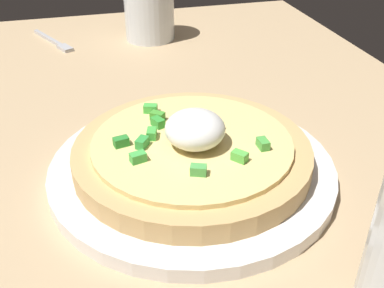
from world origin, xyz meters
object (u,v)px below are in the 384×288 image
object	(u,v)px
plate	(192,169)
pizza	(192,150)
fork	(55,42)
cup_far	(149,8)

from	to	relation	value
plate	pizza	distance (cm)	2.02
fork	cup_far	bearing A→B (deg)	59.22
plate	pizza	world-z (taller)	pizza
cup_far	fork	xyz separation A→B (cm)	(1.38, 14.68, -4.57)
plate	fork	size ratio (longest dim) A/B	2.35
pizza	fork	distance (cm)	40.40
pizza	fork	xyz separation A→B (cm)	(38.65, 11.51, -2.43)
pizza	cup_far	world-z (taller)	cup_far
pizza	cup_far	bearing A→B (deg)	-4.86
plate	fork	xyz separation A→B (cm)	(38.60, 11.51, -0.41)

